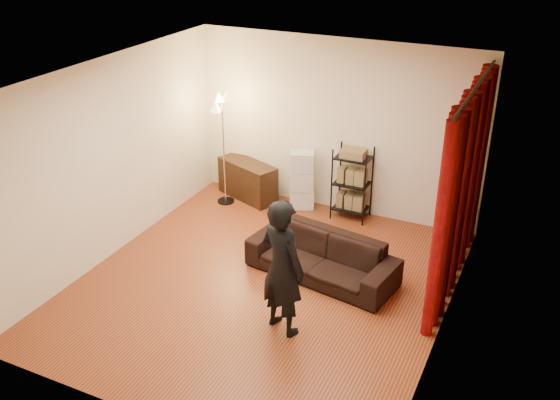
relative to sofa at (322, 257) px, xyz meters
The scene contains 14 objects.
floor 0.84m from the sofa, 138.91° to the right, with size 5.00×5.00×0.00m, color brown.
ceiling 2.54m from the sofa, 138.91° to the right, with size 5.00×5.00×0.00m, color white.
wall_back 2.32m from the sofa, 106.82° to the left, with size 5.00×5.00×0.00m, color beige.
wall_front 3.26m from the sofa, 101.20° to the right, with size 5.00×5.00×0.00m, color beige.
wall_left 3.08m from the sofa, 169.62° to the right, with size 5.00×5.00×0.00m, color beige.
wall_right 2.03m from the sofa, 17.53° to the right, with size 5.00×5.00×0.00m, color beige.
curtain_rod 2.83m from the sofa, 21.25° to the left, with size 0.04×0.04×2.65m, color black.
curtain 1.92m from the sofa, 21.50° to the left, with size 0.22×2.65×2.55m, color maroon, non-canonical shape.
sofa is the anchor object (origin of this frame).
person 1.33m from the sofa, 89.83° to the right, with size 0.60×0.39×1.64m, color black.
media_cabinet 2.62m from the sofa, 139.50° to the left, with size 1.06×0.40×0.62m, color #331F11.
storage_boxes 2.05m from the sofa, 121.16° to the left, with size 0.38×0.30×0.95m, color beige, non-canonical shape.
wire_shelf 1.79m from the sofa, 97.26° to the left, with size 0.52×0.36×1.14m, color black, non-canonical shape.
floor_lamp 2.71m from the sofa, 148.17° to the left, with size 0.33×0.33×1.83m, color silver, non-canonical shape.
Camera 1 is at (3.07, -5.99, 4.48)m, focal length 40.00 mm.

